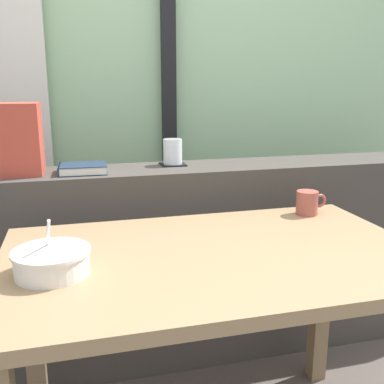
{
  "coord_description": "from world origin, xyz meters",
  "views": [
    {
      "loc": [
        -0.42,
        -1.18,
        1.18
      ],
      "look_at": [
        0.0,
        0.43,
        0.76
      ],
      "focal_mm": 41.87,
      "sensor_mm": 36.0,
      "label": 1
    }
  ],
  "objects_px": {
    "coaster_square": "(173,164)",
    "soup_bowl": "(52,262)",
    "ceramic_mug": "(308,203)",
    "closed_book": "(82,169)",
    "breakfast_table": "(215,287)",
    "juice_glass": "(173,152)"
  },
  "relations": [
    {
      "from": "coaster_square",
      "to": "soup_bowl",
      "type": "relative_size",
      "value": 0.53
    },
    {
      "from": "ceramic_mug",
      "to": "closed_book",
      "type": "bearing_deg",
      "value": 157.18
    },
    {
      "from": "soup_bowl",
      "to": "ceramic_mug",
      "type": "height_order",
      "value": "soup_bowl"
    },
    {
      "from": "breakfast_table",
      "to": "ceramic_mug",
      "type": "distance_m",
      "value": 0.52
    },
    {
      "from": "closed_book",
      "to": "ceramic_mug",
      "type": "relative_size",
      "value": 1.61
    },
    {
      "from": "juice_glass",
      "to": "ceramic_mug",
      "type": "height_order",
      "value": "juice_glass"
    },
    {
      "from": "closed_book",
      "to": "juice_glass",
      "type": "bearing_deg",
      "value": 11.85
    },
    {
      "from": "breakfast_table",
      "to": "coaster_square",
      "type": "height_order",
      "value": "coaster_square"
    },
    {
      "from": "ceramic_mug",
      "to": "soup_bowl",
      "type": "bearing_deg",
      "value": -160.56
    },
    {
      "from": "soup_bowl",
      "to": "coaster_square",
      "type": "bearing_deg",
      "value": 56.92
    },
    {
      "from": "breakfast_table",
      "to": "coaster_square",
      "type": "relative_size",
      "value": 11.69
    },
    {
      "from": "breakfast_table",
      "to": "ceramic_mug",
      "type": "relative_size",
      "value": 10.35
    },
    {
      "from": "coaster_square",
      "to": "closed_book",
      "type": "bearing_deg",
      "value": -168.15
    },
    {
      "from": "soup_bowl",
      "to": "breakfast_table",
      "type": "bearing_deg",
      "value": 5.24
    },
    {
      "from": "coaster_square",
      "to": "closed_book",
      "type": "relative_size",
      "value": 0.55
    },
    {
      "from": "coaster_square",
      "to": "ceramic_mug",
      "type": "distance_m",
      "value": 0.57
    },
    {
      "from": "closed_book",
      "to": "ceramic_mug",
      "type": "height_order",
      "value": "closed_book"
    },
    {
      "from": "juice_glass",
      "to": "closed_book",
      "type": "relative_size",
      "value": 0.56
    },
    {
      "from": "juice_glass",
      "to": "closed_book",
      "type": "distance_m",
      "value": 0.37
    },
    {
      "from": "juice_glass",
      "to": "ceramic_mug",
      "type": "xyz_separation_m",
      "value": [
        0.4,
        -0.4,
        -0.14
      ]
    },
    {
      "from": "soup_bowl",
      "to": "ceramic_mug",
      "type": "relative_size",
      "value": 1.67
    },
    {
      "from": "breakfast_table",
      "to": "soup_bowl",
      "type": "height_order",
      "value": "soup_bowl"
    }
  ]
}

